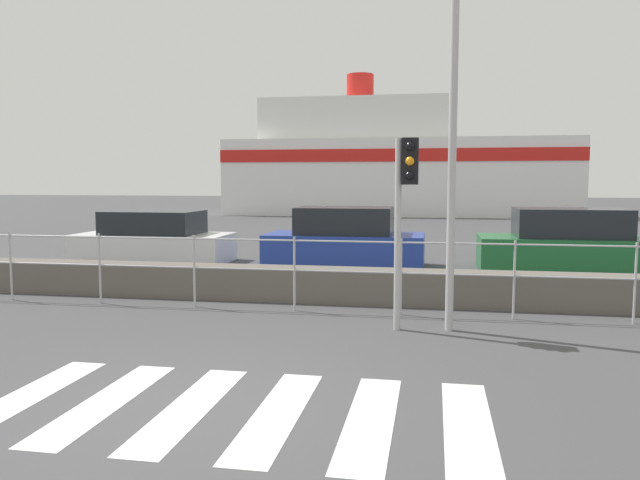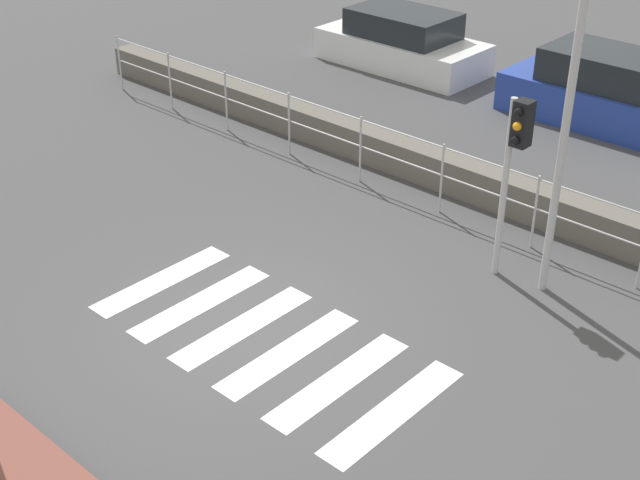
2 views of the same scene
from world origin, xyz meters
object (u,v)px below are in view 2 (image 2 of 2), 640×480
Objects in this scene: parked_car_blue at (602,92)px; parked_car_white at (402,43)px; traffic_light_far at (515,150)px; streetlamp at (576,17)px.

parked_car_white is at bearing -180.00° from parked_car_blue.
parked_car_white is (-7.21, 6.79, -1.51)m from traffic_light_far.
traffic_light_far reaches higher than parked_car_white.
streetlamp is 1.67× the size of parked_car_blue.
traffic_light_far is 0.70× the size of parked_car_blue.
traffic_light_far is 0.42× the size of streetlamp.
streetlamp reaches higher than parked_car_blue.
streetlamp reaches higher than traffic_light_far.
parked_car_blue is at bearing 105.35° from traffic_light_far.
streetlamp is 8.08m from parked_car_blue.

